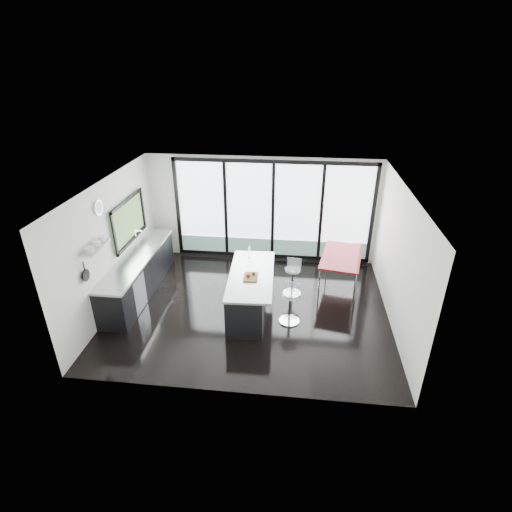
# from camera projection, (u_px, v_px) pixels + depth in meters

# --- Properties ---
(floor) EXTENTS (6.00, 5.00, 0.00)m
(floor) POSITION_uv_depth(u_px,v_px,m) (250.00, 308.00, 8.90)
(floor) COLOR black
(floor) RESTS_ON ground
(ceiling) EXTENTS (6.00, 5.00, 0.00)m
(ceiling) POSITION_uv_depth(u_px,v_px,m) (249.00, 186.00, 7.63)
(ceiling) COLOR white
(ceiling) RESTS_ON wall_back
(wall_back) EXTENTS (6.00, 0.09, 2.80)m
(wall_back) POSITION_uv_depth(u_px,v_px,m) (272.00, 215.00, 10.48)
(wall_back) COLOR silver
(wall_back) RESTS_ON ground
(wall_front) EXTENTS (6.00, 0.00, 2.80)m
(wall_front) POSITION_uv_depth(u_px,v_px,m) (229.00, 324.00, 6.05)
(wall_front) COLOR silver
(wall_front) RESTS_ON ground
(wall_left) EXTENTS (0.26, 5.00, 2.80)m
(wall_left) POSITION_uv_depth(u_px,v_px,m) (117.00, 233.00, 8.73)
(wall_left) COLOR silver
(wall_left) RESTS_ON ground
(wall_right) EXTENTS (0.00, 5.00, 2.80)m
(wall_right) POSITION_uv_depth(u_px,v_px,m) (398.00, 259.00, 7.96)
(wall_right) COLOR silver
(wall_right) RESTS_ON ground
(counter_cabinets) EXTENTS (0.69, 3.24, 1.36)m
(counter_cabinets) POSITION_uv_depth(u_px,v_px,m) (139.00, 274.00, 9.31)
(counter_cabinets) COLOR black
(counter_cabinets) RESTS_ON floor
(island) EXTENTS (1.03, 2.24, 1.17)m
(island) POSITION_uv_depth(u_px,v_px,m) (248.00, 292.00, 8.64)
(island) COLOR black
(island) RESTS_ON floor
(bar_stool_near) EXTENTS (0.53, 0.53, 0.68)m
(bar_stool_near) POSITION_uv_depth(u_px,v_px,m) (290.00, 308.00, 8.29)
(bar_stool_near) COLOR silver
(bar_stool_near) RESTS_ON floor
(bar_stool_far) EXTENTS (0.49, 0.49, 0.68)m
(bar_stool_far) POSITION_uv_depth(u_px,v_px,m) (292.00, 281.00, 9.27)
(bar_stool_far) COLOR silver
(bar_stool_far) RESTS_ON floor
(red_table) EXTENTS (1.15, 1.68, 0.83)m
(red_table) POSITION_uv_depth(u_px,v_px,m) (340.00, 271.00, 9.55)
(red_table) COLOR maroon
(red_table) RESTS_ON floor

